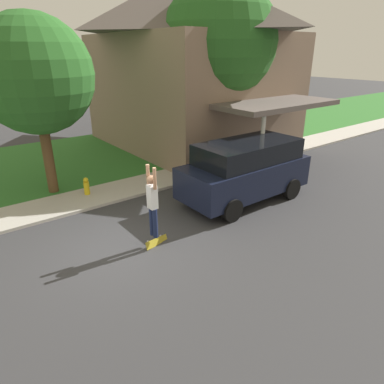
{
  "coord_description": "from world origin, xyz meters",
  "views": [
    {
      "loc": [
        7.56,
        -3.37,
        4.95
      ],
      "look_at": [
        0.14,
        2.32,
        1.06
      ],
      "focal_mm": 32.0,
      "sensor_mm": 36.0,
      "label": 1
    }
  ],
  "objects_px": {
    "suv_parked": "(245,169)",
    "fire_hydrant": "(86,186)",
    "skateboarder": "(152,201)",
    "lawn_tree_near": "(35,75)",
    "skateboard": "(157,242)",
    "lawn_tree_far": "(219,41)"
  },
  "relations": [
    {
      "from": "skateboard",
      "to": "fire_hydrant",
      "type": "relative_size",
      "value": 1.22
    },
    {
      "from": "lawn_tree_near",
      "to": "suv_parked",
      "type": "height_order",
      "value": "lawn_tree_near"
    },
    {
      "from": "lawn_tree_far",
      "to": "skateboard",
      "type": "relative_size",
      "value": 9.94
    },
    {
      "from": "lawn_tree_near",
      "to": "skateboard",
      "type": "xyz_separation_m",
      "value": [
        5.45,
        1.1,
        -4.1
      ]
    },
    {
      "from": "suv_parked",
      "to": "lawn_tree_far",
      "type": "bearing_deg",
      "value": 150.43
    },
    {
      "from": "skateboard",
      "to": "lawn_tree_near",
      "type": "bearing_deg",
      "value": -168.62
    },
    {
      "from": "suv_parked",
      "to": "lawn_tree_near",
      "type": "bearing_deg",
      "value": -132.45
    },
    {
      "from": "suv_parked",
      "to": "fire_hydrant",
      "type": "xyz_separation_m",
      "value": [
        -3.66,
        -4.33,
        -0.73
      ]
    },
    {
      "from": "suv_parked",
      "to": "skateboarder",
      "type": "distance_m",
      "value": 4.26
    },
    {
      "from": "lawn_tree_far",
      "to": "suv_parked",
      "type": "xyz_separation_m",
      "value": [
        4.25,
        -2.41,
        -4.18
      ]
    },
    {
      "from": "lawn_tree_near",
      "to": "skateboard",
      "type": "distance_m",
      "value": 6.91
    },
    {
      "from": "suv_parked",
      "to": "fire_hydrant",
      "type": "height_order",
      "value": "suv_parked"
    },
    {
      "from": "lawn_tree_far",
      "to": "skateboarder",
      "type": "height_order",
      "value": "lawn_tree_far"
    },
    {
      "from": "lawn_tree_far",
      "to": "suv_parked",
      "type": "height_order",
      "value": "lawn_tree_far"
    },
    {
      "from": "skateboard",
      "to": "fire_hydrant",
      "type": "distance_m",
      "value": 4.38
    },
    {
      "from": "lawn_tree_near",
      "to": "lawn_tree_far",
      "type": "height_order",
      "value": "lawn_tree_far"
    },
    {
      "from": "lawn_tree_near",
      "to": "fire_hydrant",
      "type": "height_order",
      "value": "lawn_tree_near"
    },
    {
      "from": "lawn_tree_far",
      "to": "fire_hydrant",
      "type": "distance_m",
      "value": 8.36
    },
    {
      "from": "fire_hydrant",
      "to": "suv_parked",
      "type": "bearing_deg",
      "value": 49.77
    },
    {
      "from": "lawn_tree_far",
      "to": "fire_hydrant",
      "type": "bearing_deg",
      "value": -85.05
    },
    {
      "from": "lawn_tree_far",
      "to": "skateboarder",
      "type": "xyz_separation_m",
      "value": [
        4.99,
        -6.6,
        -3.98
      ]
    },
    {
      "from": "skateboarder",
      "to": "fire_hydrant",
      "type": "relative_size",
      "value": 3.09
    }
  ]
}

